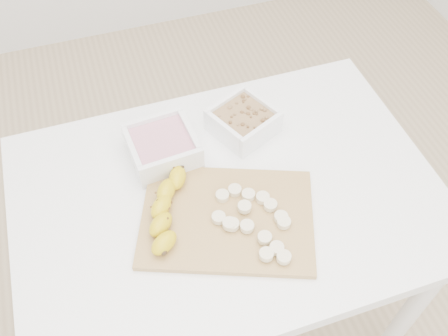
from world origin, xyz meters
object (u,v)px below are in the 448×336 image
object	(u,v)px
bowl_yogurt	(162,147)
bowl_granola	(243,121)
banana	(167,210)
cutting_board	(227,218)
table	(228,215)

from	to	relation	value
bowl_yogurt	bowl_granola	distance (m)	0.22
bowl_granola	banana	world-z (taller)	bowl_granola
bowl_yogurt	bowl_granola	bearing A→B (deg)	5.91
cutting_board	banana	size ratio (longest dim) A/B	1.68
bowl_yogurt	bowl_granola	xyz separation A→B (m)	(0.22, 0.02, -0.00)
banana	table	bearing A→B (deg)	45.23
bowl_yogurt	bowl_granola	size ratio (longest dim) A/B	0.90
bowl_yogurt	bowl_granola	world-z (taller)	bowl_yogurt
cutting_board	banana	xyz separation A→B (m)	(-0.13, 0.04, 0.03)
table	banana	bearing A→B (deg)	-170.76
bowl_granola	bowl_yogurt	bearing A→B (deg)	-174.09
banana	bowl_granola	bearing A→B (deg)	74.91
table	bowl_granola	bearing A→B (deg)	60.48
bowl_granola	banana	bearing A→B (deg)	-141.08
cutting_board	banana	world-z (taller)	banana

